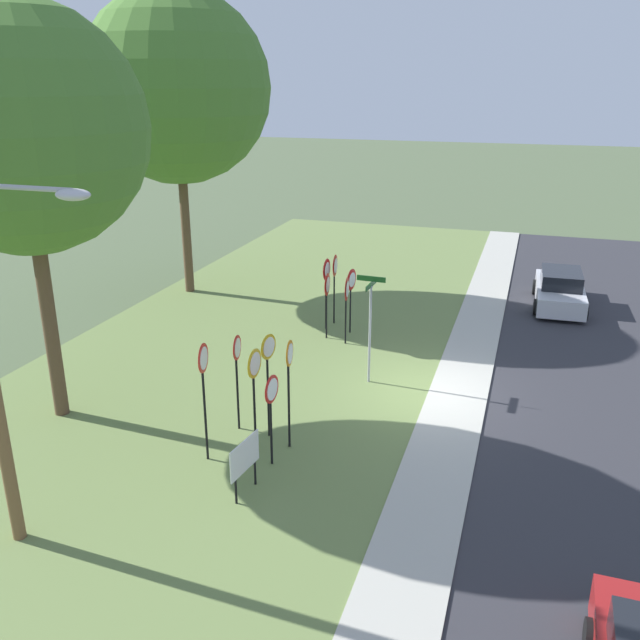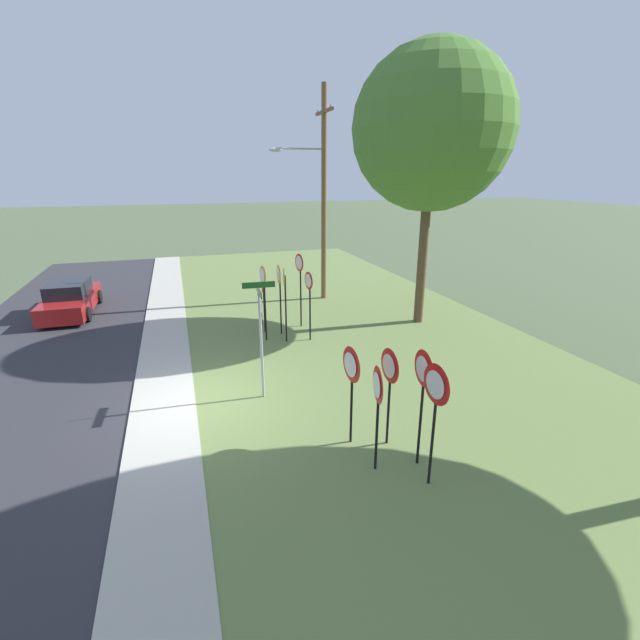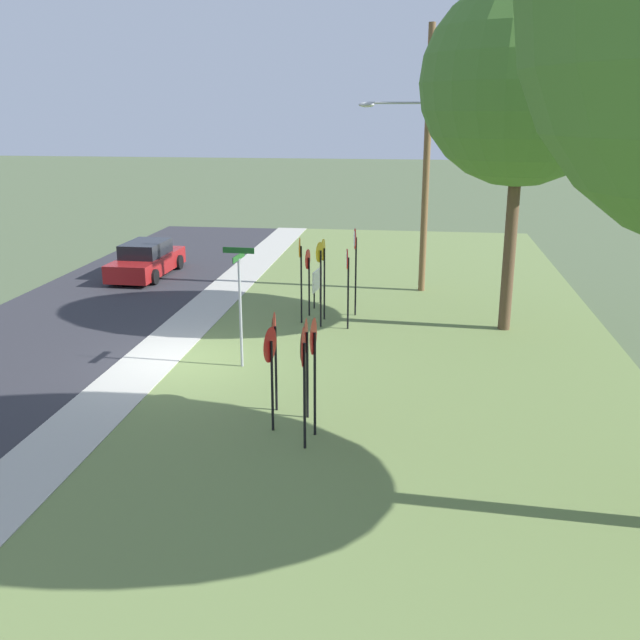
% 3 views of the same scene
% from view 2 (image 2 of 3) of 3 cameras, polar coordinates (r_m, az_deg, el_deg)
% --- Properties ---
extents(ground_plane, '(160.00, 160.00, 0.00)m').
position_cam_2_polar(ground_plane, '(12.11, -15.75, -10.49)').
color(ground_plane, '#4C5B3D').
extents(sidewalk_strip, '(44.00, 1.60, 0.06)m').
position_cam_2_polar(sidewalk_strip, '(12.12, -19.59, -10.73)').
color(sidewalk_strip, '#ADAA9E').
rests_on(sidewalk_strip, ground_plane).
extents(grass_median, '(44.00, 12.00, 0.04)m').
position_cam_2_polar(grass_median, '(13.53, 10.62, -6.79)').
color(grass_median, olive).
rests_on(grass_median, ground_plane).
extents(stop_sign_near_left, '(0.67, 0.10, 2.59)m').
position_cam_2_polar(stop_sign_near_left, '(15.92, -5.29, 4.54)').
color(stop_sign_near_left, black).
rests_on(stop_sign_near_left, grass_median).
extents(stop_sign_near_right, '(0.65, 0.14, 2.84)m').
position_cam_2_polar(stop_sign_near_right, '(16.67, -2.63, 5.84)').
color(stop_sign_near_right, black).
rests_on(stop_sign_near_right, grass_median).
extents(stop_sign_far_left, '(0.64, 0.11, 2.18)m').
position_cam_2_polar(stop_sign_far_left, '(16.23, -7.41, 3.62)').
color(stop_sign_far_left, black).
rests_on(stop_sign_far_left, grass_median).
extents(stop_sign_far_center, '(0.60, 0.12, 2.47)m').
position_cam_2_polar(stop_sign_far_center, '(15.28, -1.41, 3.60)').
color(stop_sign_far_center, black).
rests_on(stop_sign_far_center, grass_median).
extents(stop_sign_far_right, '(0.60, 0.12, 2.69)m').
position_cam_2_polar(stop_sign_far_right, '(15.33, -7.29, 4.07)').
color(stop_sign_far_right, black).
rests_on(stop_sign_far_right, grass_median).
extents(stop_sign_center_tall, '(0.61, 0.14, 2.64)m').
position_cam_2_polar(stop_sign_center_tall, '(15.14, -4.60, 3.86)').
color(stop_sign_center_tall, black).
rests_on(stop_sign_center_tall, grass_median).
extents(yield_sign_near_left, '(0.74, 0.11, 2.51)m').
position_cam_2_polar(yield_sign_near_left, '(8.81, 13.07, -7.69)').
color(yield_sign_near_left, black).
rests_on(yield_sign_near_left, grass_median).
extents(yield_sign_near_right, '(0.77, 0.11, 2.50)m').
position_cam_2_polar(yield_sign_near_right, '(8.29, 14.61, -9.57)').
color(yield_sign_near_right, black).
rests_on(yield_sign_near_right, grass_median).
extents(yield_sign_far_left, '(0.73, 0.15, 2.25)m').
position_cam_2_polar(yield_sign_far_left, '(8.58, 7.37, -9.59)').
color(yield_sign_far_left, black).
rests_on(yield_sign_far_left, grass_median).
extents(yield_sign_far_right, '(0.75, 0.11, 2.25)m').
position_cam_2_polar(yield_sign_far_right, '(9.42, 8.89, -7.00)').
color(yield_sign_far_right, black).
rests_on(yield_sign_far_right, grass_median).
extents(yield_sign_center, '(0.78, 0.12, 2.27)m').
position_cam_2_polar(yield_sign_center, '(9.37, 3.99, -6.85)').
color(yield_sign_center, black).
rests_on(yield_sign_center, grass_median).
extents(street_name_post, '(0.96, 0.82, 3.15)m').
position_cam_2_polar(street_name_post, '(11.32, -7.67, -1.44)').
color(street_name_post, '#9EA0A8').
rests_on(street_name_post, grass_median).
extents(utility_pole, '(2.10, 2.55, 9.24)m').
position_cam_2_polar(utility_pole, '(20.32, 0.06, 16.51)').
color(utility_pole, brown).
rests_on(utility_pole, grass_median).
extents(notice_board, '(1.09, 0.17, 1.25)m').
position_cam_2_polar(notice_board, '(17.63, -7.71, 2.36)').
color(notice_board, black).
rests_on(notice_board, grass_median).
extents(oak_tree_left, '(5.70, 5.70, 9.99)m').
position_cam_2_polar(oak_tree_left, '(17.36, 14.28, 22.75)').
color(oak_tree_left, brown).
rests_on(oak_tree_left, grass_median).
extents(parked_hatchback_near, '(4.51, 1.96, 1.39)m').
position_cam_2_polar(parked_hatchback_near, '(21.47, -29.58, 2.37)').
color(parked_hatchback_near, maroon).
rests_on(parked_hatchback_near, road_asphalt).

